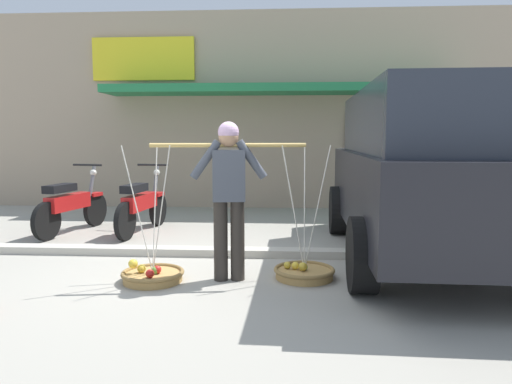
# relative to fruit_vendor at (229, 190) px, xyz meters

# --- Properties ---
(ground_plane) EXTENTS (90.00, 90.00, 0.00)m
(ground_plane) POSITION_rel_fruit_vendor_xyz_m (-0.34, 0.34, -0.98)
(ground_plane) COLOR #9E998C
(sidewalk_curb) EXTENTS (20.00, 0.24, 0.10)m
(sidewalk_curb) POSITION_rel_fruit_vendor_xyz_m (-0.34, 1.04, -0.93)
(sidewalk_curb) COLOR #BAB4A5
(sidewalk_curb) RESTS_ON ground
(fruit_vendor) EXTENTS (1.63, 0.26, 1.70)m
(fruit_vendor) POSITION_rel_fruit_vendor_xyz_m (0.00, 0.00, 0.00)
(fruit_vendor) COLOR #2D2823
(fruit_vendor) RESTS_ON ground
(fruit_basket_left_side) EXTENTS (0.67, 0.67, 1.45)m
(fruit_basket_left_side) POSITION_rel_fruit_vendor_xyz_m (-0.81, -0.11, -0.90)
(fruit_basket_left_side) COLOR #B2894C
(fruit_basket_left_side) RESTS_ON ground
(fruit_basket_right_side) EXTENTS (0.67, 0.67, 1.45)m
(fruit_basket_right_side) POSITION_rel_fruit_vendor_xyz_m (0.81, 0.11, -0.90)
(fruit_basket_right_side) COLOR #B2894C
(fruit_basket_right_side) RESTS_ON ground
(motorcycle_nearest_shop) EXTENTS (0.58, 1.80, 1.09)m
(motorcycle_nearest_shop) POSITION_rel_fruit_vendor_xyz_m (-2.83, 2.35, -0.52)
(motorcycle_nearest_shop) COLOR black
(motorcycle_nearest_shop) RESTS_ON ground
(motorcycle_second_in_row) EXTENTS (0.54, 1.81, 1.09)m
(motorcycle_second_in_row) POSITION_rel_fruit_vendor_xyz_m (-1.70, 2.44, -0.52)
(motorcycle_second_in_row) COLOR black
(motorcycle_second_in_row) RESTS_ON ground
(parked_truck) EXTENTS (2.26, 4.86, 2.10)m
(parked_truck) POSITION_rel_fruit_vendor_xyz_m (2.35, 1.06, 0.15)
(parked_truck) COLOR black
(parked_truck) RESTS_ON ground
(storefront_building) EXTENTS (13.00, 6.00, 4.20)m
(storefront_building) POSITION_rel_fruit_vendor_xyz_m (0.46, 7.81, 1.12)
(storefront_building) COLOR tan
(storefront_building) RESTS_ON ground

